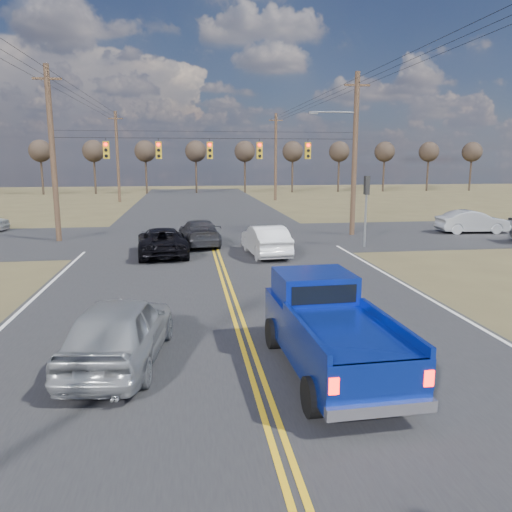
{
  "coord_description": "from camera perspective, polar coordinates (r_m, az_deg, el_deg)",
  "views": [
    {
      "loc": [
        -1.45,
        -12.51,
        4.77
      ],
      "look_at": [
        0.87,
        4.18,
        1.5
      ],
      "focal_mm": 35.0,
      "sensor_mm": 36.0,
      "label": 1
    }
  ],
  "objects": [
    {
      "name": "signal_gantry",
      "position": [
        30.36,
        -4.32,
        11.51
      ],
      "size": [
        19.6,
        4.83,
        10.0
      ],
      "color": "#473323",
      "rests_on": "ground"
    },
    {
      "name": "treeline",
      "position": [
        39.51,
        -5.94,
        12.28
      ],
      "size": [
        87.0,
        117.8,
        7.4
      ],
      "color": "#33261C",
      "rests_on": "ground"
    },
    {
      "name": "silver_suv",
      "position": [
        12.28,
        -15.31,
        -8.16
      ],
      "size": [
        2.55,
        5.05,
        1.65
      ],
      "primitive_type": "imported",
      "rotation": [
        0.0,
        0.0,
        3.01
      ],
      "color": "#979A9E",
      "rests_on": "ground"
    },
    {
      "name": "dgrey_car_queue",
      "position": [
        28.31,
        -6.52,
        2.69
      ],
      "size": [
        2.49,
        5.14,
        1.44
      ],
      "primitive_type": "imported",
      "rotation": [
        0.0,
        0.0,
        3.24
      ],
      "color": "#2F2F34",
      "rests_on": "ground"
    },
    {
      "name": "cross_car_east_near",
      "position": [
        35.71,
        23.48,
        3.6
      ],
      "size": [
        1.81,
        4.6,
        1.49
      ],
      "primitive_type": "imported",
      "rotation": [
        0.0,
        0.0,
        1.52
      ],
      "color": "#ADB1B6",
      "rests_on": "ground"
    },
    {
      "name": "road_cross",
      "position": [
        30.92,
        -5.13,
        2.06
      ],
      "size": [
        120.0,
        12.0,
        0.02
      ],
      "primitive_type": "cube",
      "color": "#28282B",
      "rests_on": "ground"
    },
    {
      "name": "pickup_truck",
      "position": [
        11.52,
        8.34,
        -8.28
      ],
      "size": [
        2.35,
        5.51,
        2.04
      ],
      "rotation": [
        0.0,
        0.0,
        0.04
      ],
      "color": "black",
      "rests_on": "ground"
    },
    {
      "name": "white_car_queue",
      "position": [
        25.09,
        1.11,
        1.81
      ],
      "size": [
        2.0,
        4.8,
        1.54
      ],
      "primitive_type": "imported",
      "rotation": [
        0.0,
        0.0,
        3.22
      ],
      "color": "white",
      "rests_on": "ground"
    },
    {
      "name": "road_main",
      "position": [
        23.06,
        -4.14,
        -0.98
      ],
      "size": [
        14.0,
        120.0,
        0.02
      ],
      "primitive_type": "cube",
      "color": "#28282B",
      "rests_on": "ground"
    },
    {
      "name": "ground",
      "position": [
        13.47,
        -1.24,
        -9.76
      ],
      "size": [
        160.0,
        160.0,
        0.0
      ],
      "primitive_type": "plane",
      "color": "brown",
      "rests_on": "ground"
    },
    {
      "name": "black_suv",
      "position": [
        25.52,
        -10.67,
        1.64
      ],
      "size": [
        2.78,
        5.3,
        1.42
      ],
      "primitive_type": "imported",
      "rotation": [
        0.0,
        0.0,
        3.23
      ],
      "color": "black",
      "rests_on": "ground"
    },
    {
      "name": "utility_poles",
      "position": [
        29.55,
        -5.21,
        11.83
      ],
      "size": [
        19.6,
        58.32,
        10.0
      ],
      "color": "#473323",
      "rests_on": "ground"
    }
  ]
}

